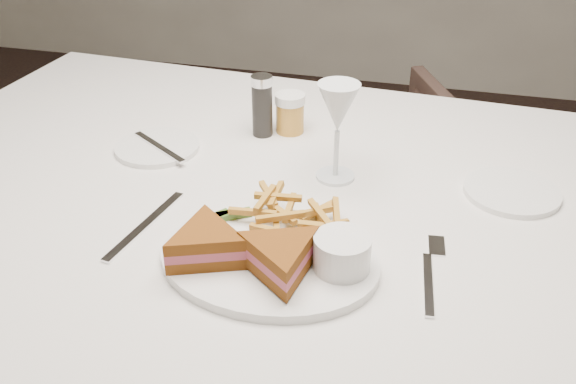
# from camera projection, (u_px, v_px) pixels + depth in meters

# --- Properties ---
(table) EXTENTS (1.66, 1.16, 0.75)m
(table) POSITION_uv_depth(u_px,v_px,m) (294.00, 364.00, 1.26)
(table) COLOR silver
(table) RESTS_ON ground
(chair_far) EXTENTS (0.82, 0.80, 0.65)m
(chair_far) POSITION_uv_depth(u_px,v_px,m) (350.00, 183.00, 1.95)
(chair_far) COLOR #47332C
(chair_far) RESTS_ON ground
(table_setting) EXTENTS (0.81, 0.61, 0.18)m
(table_setting) POSITION_uv_depth(u_px,v_px,m) (288.00, 206.00, 0.98)
(table_setting) COLOR white
(table_setting) RESTS_ON table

